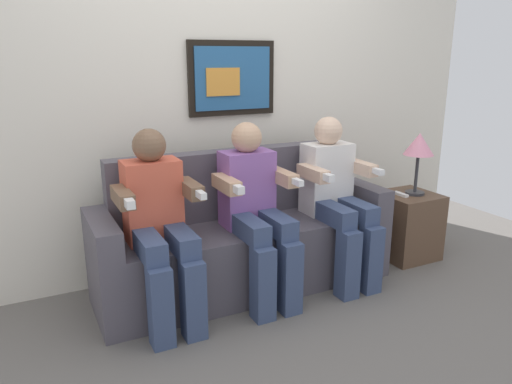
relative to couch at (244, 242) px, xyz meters
name	(u,v)px	position (x,y,z in m)	size (l,w,h in m)	color
ground_plane	(267,306)	(0.00, -0.33, -0.31)	(5.65, 5.65, 0.00)	#66605B
back_wall_assembly	(216,86)	(0.00, 0.44, 0.99)	(4.35, 0.10, 2.60)	silver
couch	(244,242)	(0.00, 0.00, 0.00)	(1.95, 0.58, 0.90)	#514C56
person_on_left	(159,221)	(-0.61, -0.17, 0.29)	(0.46, 0.56, 1.11)	#D8593F
person_in_middle	(255,206)	(0.00, -0.17, 0.29)	(0.46, 0.56, 1.11)	#8C59A5
person_on_right	(336,194)	(0.61, -0.17, 0.29)	(0.46, 0.56, 1.11)	white
side_table_right	(407,225)	(1.32, -0.11, -0.06)	(0.40, 0.40, 0.50)	brown
table_lamp	(419,147)	(1.35, -0.13, 0.55)	(0.22, 0.22, 0.46)	#333338
spare_remote_on_table	(401,194)	(1.23, -0.11, 0.20)	(0.04, 0.13, 0.02)	white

